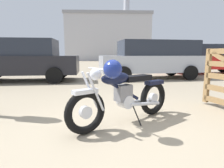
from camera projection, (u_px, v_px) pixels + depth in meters
ground_plane at (122, 130)px, 2.81m from camera, size 80.00×80.00×0.00m
vintage_motorcycle at (123, 94)px, 2.96m from camera, size 1.86×1.18×1.07m
silver_sedan_mid at (210, 59)px, 10.74m from camera, size 4.37×2.29×1.67m
white_estate_far at (153, 58)px, 8.64m from camera, size 4.76×2.10×1.74m
dark_sedan_left at (18, 59)px, 7.71m from camera, size 4.73×2.04×1.74m
industrial_building at (108, 38)px, 35.91m from camera, size 15.69×12.52×15.19m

